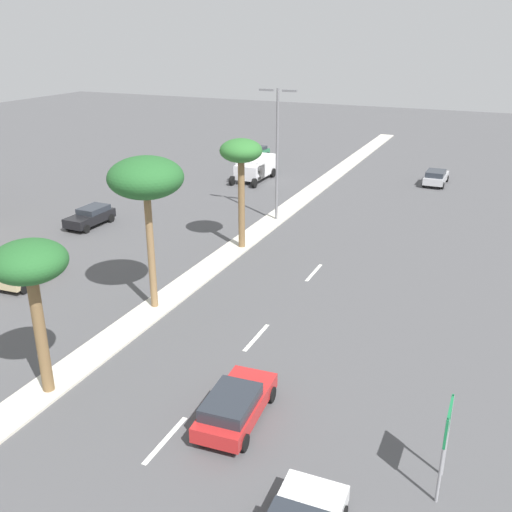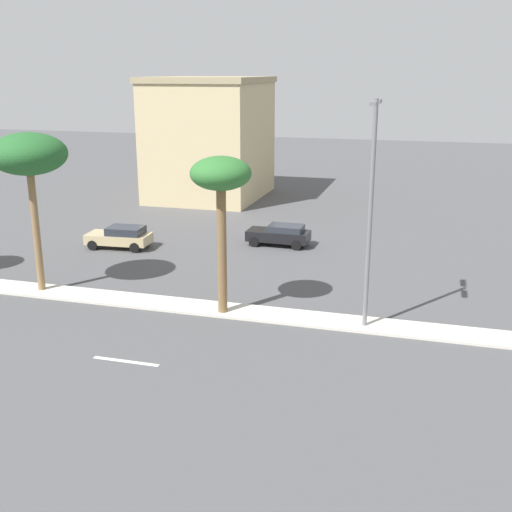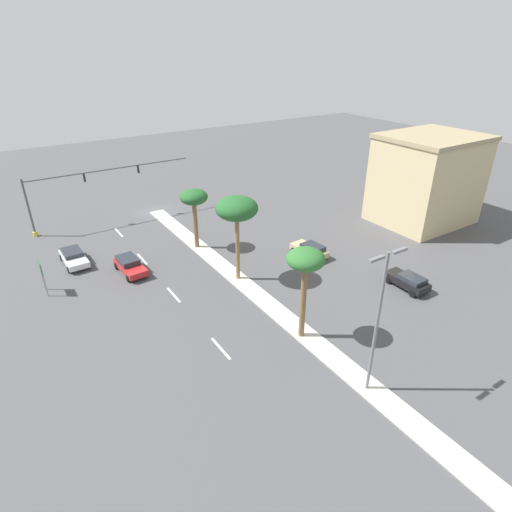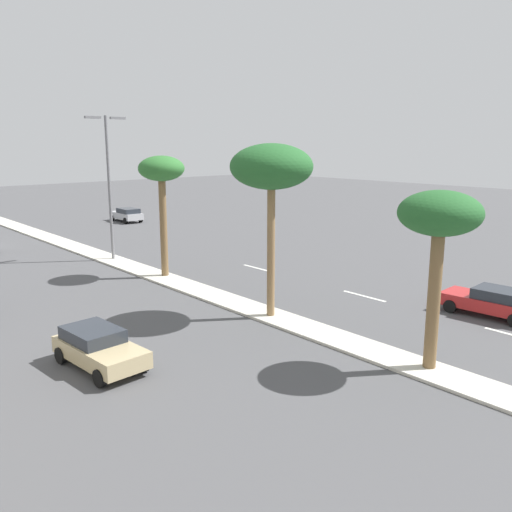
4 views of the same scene
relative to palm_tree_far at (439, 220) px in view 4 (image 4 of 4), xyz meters
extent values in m
plane|color=#4C4C4F|center=(-0.21, 18.25, -5.56)|extent=(160.00, 160.00, 0.00)
cube|color=beige|center=(-0.21, 27.08, -5.50)|extent=(1.80, 79.43, 0.12)
cube|color=silver|center=(5.98, 7.54, -5.55)|extent=(0.20, 2.80, 0.01)
cube|color=silver|center=(5.98, 16.24, -5.55)|extent=(0.20, 2.80, 0.01)
cylinder|color=brown|center=(0.00, 0.00, -2.85)|extent=(0.46, 0.46, 5.17)
ellipsoid|color=#235B28|center=(0.00, 0.00, 0.24)|extent=(2.90, 2.90, 1.60)
cylinder|color=olive|center=(-0.28, 8.26, -2.27)|extent=(0.37, 0.37, 6.34)
ellipsoid|color=#235B28|center=(-0.28, 8.26, 1.56)|extent=(3.77, 3.77, 2.07)
cylinder|color=brown|center=(0.13, 18.30, -2.41)|extent=(0.44, 0.44, 6.06)
ellipsoid|color=#2D6B2D|center=(0.13, 18.30, 1.10)|extent=(2.75, 2.75, 1.51)
cylinder|color=slate|center=(-0.03, 24.91, -0.53)|extent=(0.20, 0.20, 9.83)
cube|color=slate|center=(-0.93, 24.91, 4.24)|extent=(1.10, 0.24, 0.16)
cube|color=slate|center=(0.87, 24.91, 4.24)|extent=(1.10, 0.24, 0.16)
cube|color=#B2B2B7|center=(9.77, 41.42, -4.92)|extent=(1.88, 4.28, 0.64)
cube|color=#262B33|center=(9.76, 40.89, -4.36)|extent=(1.67, 2.37, 0.48)
cylinder|color=black|center=(8.94, 42.93, -5.24)|extent=(0.23, 0.64, 0.64)
cylinder|color=black|center=(10.65, 42.90, -5.24)|extent=(0.23, 0.64, 0.64)
cylinder|color=black|center=(8.89, 39.95, -5.24)|extent=(0.23, 0.64, 0.64)
cylinder|color=black|center=(10.60, 39.92, -5.24)|extent=(0.23, 0.64, 0.64)
cube|color=red|center=(7.82, 1.53, -4.94)|extent=(2.15, 4.48, 0.59)
cube|color=#262B33|center=(7.86, 0.98, -4.40)|extent=(1.83, 2.51, 0.49)
cylinder|color=black|center=(6.84, 2.99, -5.24)|extent=(0.26, 0.65, 0.64)
cylinder|color=black|center=(8.59, 3.11, -5.24)|extent=(0.26, 0.65, 0.64)
cube|color=tan|center=(-8.96, 8.14, -4.93)|extent=(2.11, 4.19, 0.62)
cube|color=#262B33|center=(-8.99, 8.65, -4.38)|extent=(1.80, 2.35, 0.48)
cylinder|color=black|center=(-7.99, 6.79, -5.24)|extent=(0.27, 0.65, 0.64)
cylinder|color=black|center=(-9.71, 6.66, -5.24)|extent=(0.27, 0.65, 0.64)
cylinder|color=black|center=(-8.20, 9.63, -5.24)|extent=(0.27, 0.65, 0.64)
cylinder|color=black|center=(-9.92, 9.50, -5.24)|extent=(0.27, 0.65, 0.64)
camera|label=1|loc=(15.85, -14.75, 8.33)|focal=40.34mm
camera|label=2|loc=(26.29, 27.34, 5.46)|focal=44.09mm
camera|label=3|loc=(17.04, 38.03, 14.61)|focal=29.52mm
camera|label=4|loc=(-16.92, -9.62, 2.64)|focal=37.63mm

